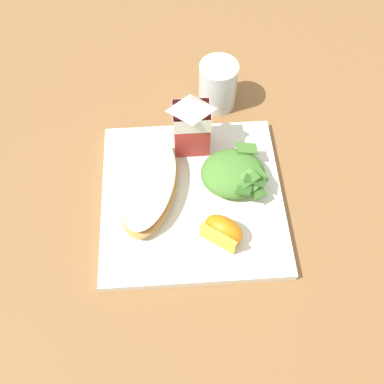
{
  "coord_description": "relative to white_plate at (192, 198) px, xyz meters",
  "views": [
    {
      "loc": [
        -0.02,
        -0.32,
        0.58
      ],
      "look_at": [
        0.0,
        0.0,
        0.03
      ],
      "focal_mm": 38.9,
      "sensor_mm": 36.0,
      "label": 1
    }
  ],
  "objects": [
    {
      "name": "green_salad_pile",
      "position": [
        0.07,
        0.02,
        0.03
      ],
      "size": [
        0.1,
        0.1,
        0.05
      ],
      "color": "#4C8433",
      "rests_on": "white_plate"
    },
    {
      "name": "cheesy_pizza_bread",
      "position": [
        -0.06,
        0.01,
        0.03
      ],
      "size": [
        0.12,
        0.18,
        0.04
      ],
      "color": "tan",
      "rests_on": "white_plate"
    },
    {
      "name": "white_plate",
      "position": [
        0.0,
        0.0,
        0.0
      ],
      "size": [
        0.28,
        0.28,
        0.02
      ],
      "primitive_type": "cube",
      "color": "white",
      "rests_on": "ground"
    },
    {
      "name": "milk_carton",
      "position": [
        0.01,
        0.09,
        0.07
      ],
      "size": [
        0.06,
        0.04,
        0.11
      ],
      "color": "#B7332D",
      "rests_on": "white_plate"
    },
    {
      "name": "orange_wedge_front",
      "position": [
        0.04,
        -0.07,
        0.03
      ],
      "size": [
        0.07,
        0.06,
        0.04
      ],
      "color": "orange",
      "rests_on": "white_plate"
    },
    {
      "name": "drinking_clear_cup",
      "position": [
        0.06,
        0.2,
        0.04
      ],
      "size": [
        0.07,
        0.07,
        0.09
      ],
      "primitive_type": "cylinder",
      "color": "silver",
      "rests_on": "ground"
    },
    {
      "name": "ground",
      "position": [
        0.0,
        0.0,
        -0.01
      ],
      "size": [
        3.0,
        3.0,
        0.0
      ],
      "primitive_type": "plane",
      "color": "olive"
    }
  ]
}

